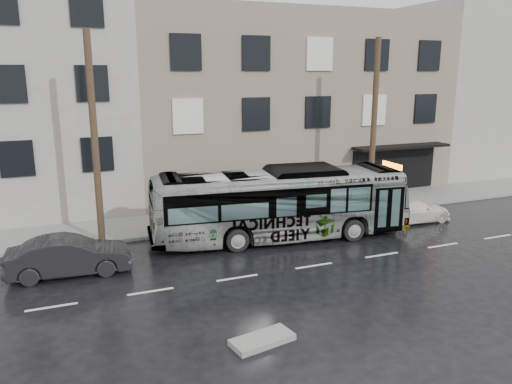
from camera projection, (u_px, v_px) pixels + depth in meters
ground at (287, 246)px, 21.88m from camera, size 120.00×120.00×0.00m
sidewalk at (247, 215)px, 26.29m from camera, size 90.00×3.60×0.15m
building_taupe at (275, 101)px, 33.86m from camera, size 20.00×12.00×11.00m
building_filler at (489, 90)px, 40.57m from camera, size 18.00×12.00×12.00m
utility_pole_front at (374, 126)px, 26.11m from camera, size 0.30×0.30×9.00m
utility_pole_rear at (95, 139)px, 21.07m from camera, size 0.30×0.30×9.00m
sign_post at (387, 186)px, 27.28m from camera, size 0.06×0.06×2.40m
bus at (280, 204)px, 22.51m from camera, size 11.96×4.06×3.26m
white_sedan at (412, 210)px, 25.30m from camera, size 4.12×1.78×1.18m
dark_sedan at (69, 256)px, 18.62m from camera, size 4.55×1.82×1.47m
slush_pile at (262, 340)px, 14.03m from camera, size 1.92×1.12×0.18m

